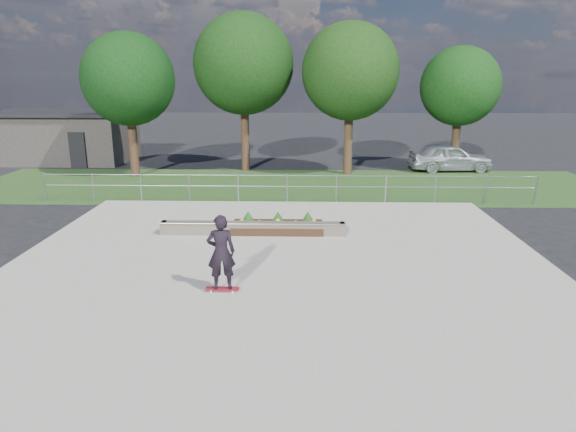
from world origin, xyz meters
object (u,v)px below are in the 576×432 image
(skateboarder, at_px, (221,252))
(grind_ledge, at_px, (253,228))
(planter_bed, at_px, (278,225))
(parked_car, at_px, (450,157))

(skateboarder, bearing_deg, grind_ledge, 86.23)
(grind_ledge, bearing_deg, skateboarder, -93.77)
(grind_ledge, height_order, skateboarder, skateboarder)
(planter_bed, height_order, skateboarder, skateboarder)
(planter_bed, distance_m, parked_car, 14.60)
(planter_bed, bearing_deg, grind_ledge, -152.37)
(planter_bed, xyz_separation_m, parked_car, (8.85, 11.60, 0.50))
(grind_ledge, relative_size, planter_bed, 2.00)
(skateboarder, bearing_deg, planter_bed, 77.68)
(grind_ledge, relative_size, parked_car, 1.36)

